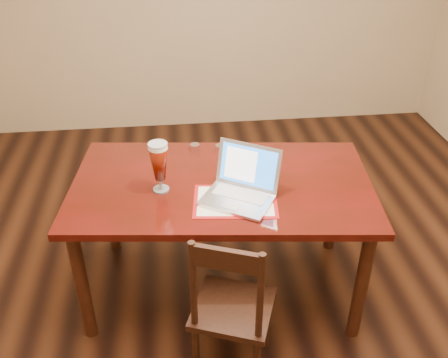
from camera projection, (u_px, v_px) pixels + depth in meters
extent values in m
plane|color=black|center=(254.00, 291.00, 3.21)|extent=(5.00, 5.00, 0.00)
cube|color=#4B0C0A|center=(222.00, 185.00, 2.85)|extent=(1.80, 1.14, 0.04)
cylinder|color=#35160D|center=(82.00, 285.00, 2.73)|extent=(0.07, 0.07, 0.75)
cylinder|color=#35160D|center=(361.00, 285.00, 2.73)|extent=(0.07, 0.07, 0.75)
cylinder|color=#35160D|center=(110.00, 203.00, 3.39)|extent=(0.07, 0.07, 0.75)
cylinder|color=#35160D|center=(334.00, 203.00, 3.39)|extent=(0.07, 0.07, 0.75)
cube|color=#980E0E|center=(235.00, 201.00, 2.67)|extent=(0.48, 0.37, 0.00)
cube|color=silver|center=(235.00, 201.00, 2.67)|extent=(0.43, 0.32, 0.00)
cube|color=silver|center=(237.00, 200.00, 2.66)|extent=(0.44, 0.40, 0.02)
cube|color=silver|center=(240.00, 194.00, 2.69)|extent=(0.31, 0.25, 0.00)
cube|color=silver|center=(231.00, 206.00, 2.60)|extent=(0.11, 0.10, 0.00)
cube|color=silver|center=(248.00, 166.00, 2.71)|extent=(0.35, 0.25, 0.24)
cube|color=blue|center=(248.00, 166.00, 2.71)|extent=(0.30, 0.21, 0.20)
cube|color=white|center=(241.00, 164.00, 2.72)|extent=(0.18, 0.13, 0.17)
cylinder|color=silver|center=(161.00, 189.00, 2.76)|extent=(0.09, 0.09, 0.01)
cylinder|color=silver|center=(161.00, 184.00, 2.74)|extent=(0.02, 0.02, 0.06)
cylinder|color=white|center=(158.00, 147.00, 2.62)|extent=(0.10, 0.10, 0.02)
cylinder|color=silver|center=(158.00, 144.00, 2.61)|extent=(0.10, 0.10, 0.01)
cylinder|color=white|center=(195.00, 147.00, 3.14)|extent=(0.06, 0.06, 0.04)
cylinder|color=white|center=(220.00, 148.00, 3.14)|extent=(0.06, 0.06, 0.04)
cube|color=black|center=(233.00, 308.00, 2.55)|extent=(0.50, 0.49, 0.04)
cylinder|color=black|center=(196.00, 353.00, 2.57)|extent=(0.04, 0.04, 0.38)
cylinder|color=black|center=(212.00, 310.00, 2.82)|extent=(0.04, 0.04, 0.38)
cylinder|color=black|center=(267.00, 321.00, 2.75)|extent=(0.04, 0.04, 0.38)
cylinder|color=black|center=(193.00, 284.00, 2.32)|extent=(0.03, 0.03, 0.50)
cylinder|color=black|center=(260.00, 297.00, 2.25)|extent=(0.03, 0.03, 0.50)
cube|color=black|center=(226.00, 260.00, 2.19)|extent=(0.31, 0.14, 0.11)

